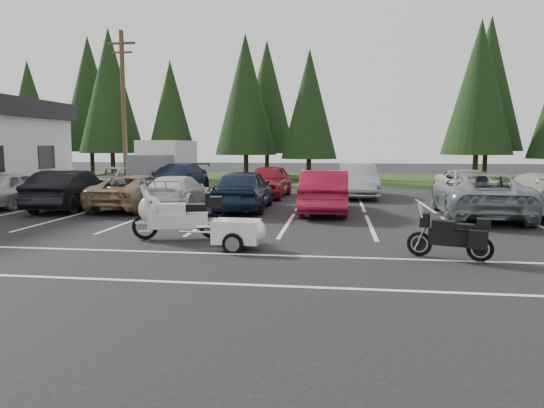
{
  "coord_description": "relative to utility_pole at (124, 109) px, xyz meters",
  "views": [
    {
      "loc": [
        2.1,
        -14.62,
        2.57
      ],
      "look_at": [
        0.2,
        -0.5,
        0.87
      ],
      "focal_mm": 32.0,
      "sensor_mm": 36.0,
      "label": 1
    }
  ],
  "objects": [
    {
      "name": "car_near_3",
      "position": [
        5.57,
        -7.33,
        -4.01
      ],
      "size": [
        2.02,
        4.76,
        1.37
      ],
      "primitive_type": "imported",
      "rotation": [
        0.0,
        0.0,
        3.16
      ],
      "color": "white",
      "rests_on": "ground"
    },
    {
      "name": "conifer_back_c",
      "position": [
        24.0,
        14.8,
        2.8
      ],
      "size": [
        5.5,
        5.5,
        12.81
      ],
      "color": "#332316",
      "rests_on": "ground"
    },
    {
      "name": "car_far_0",
      "position": [
        -0.08,
        -1.84,
        -3.98
      ],
      "size": [
        2.92,
        5.41,
        1.44
      ],
      "primitive_type": "imported",
      "rotation": [
        0.0,
        0.0,
        -0.1
      ],
      "color": "silver",
      "rests_on": "ground"
    },
    {
      "name": "conifer_back_b",
      "position": [
        6.0,
        15.5,
        2.07
      ],
      "size": [
        4.97,
        4.97,
        11.58
      ],
      "color": "#332316",
      "rests_on": "ground"
    },
    {
      "name": "car_far_3",
      "position": [
        13.15,
        -1.78,
        -3.86
      ],
      "size": [
        1.92,
        5.11,
        1.67
      ],
      "primitive_type": "imported",
      "rotation": [
        0.0,
        0.0,
        0.03
      ],
      "color": "gray",
      "rests_on": "ground"
    },
    {
      "name": "grass_strip",
      "position": [
        10.0,
        12.0,
        -4.69
      ],
      "size": [
        80.0,
        16.0,
        0.01
      ],
      "primitive_type": "cube",
      "color": "#1E3611",
      "rests_on": "ground"
    },
    {
      "name": "conifer_6",
      "position": [
        22.0,
        10.1,
        2.01
      ],
      "size": [
        4.93,
        4.93,
        11.48
      ],
      "color": "#332316",
      "rests_on": "ground"
    },
    {
      "name": "car_near_1",
      "position": [
        1.29,
        -8.21,
        -3.9
      ],
      "size": [
        2.16,
        5.01,
        1.6
      ],
      "primitive_type": "imported",
      "rotation": [
        0.0,
        0.0,
        3.24
      ],
      "color": "black",
      "rests_on": "ground"
    },
    {
      "name": "touring_motorcycle",
      "position": [
        7.76,
        -13.81,
        -3.92
      ],
      "size": [
        2.93,
        1.5,
        1.55
      ],
      "primitive_type": null,
      "rotation": [
        0.0,
        0.0,
        0.24
      ],
      "color": "silver",
      "rests_on": "ground"
    },
    {
      "name": "box_truck",
      "position": [
        2.0,
        0.5,
        -3.25
      ],
      "size": [
        2.4,
        5.6,
        2.9
      ],
      "primitive_type": null,
      "color": "silver",
      "rests_on": "ground"
    },
    {
      "name": "car_near_4",
      "position": [
        8.38,
        -7.5,
        -3.86
      ],
      "size": [
        2.05,
        4.93,
        1.67
      ],
      "primitive_type": "imported",
      "rotation": [
        0.0,
        0.0,
        3.16
      ],
      "color": "#162238",
      "rests_on": "ground"
    },
    {
      "name": "lake_water",
      "position": [
        14.0,
        43.0,
        -4.7
      ],
      "size": [
        70.0,
        50.0,
        0.02
      ],
      "primitive_type": "cube",
      "color": "slate",
      "rests_on": "ground"
    },
    {
      "name": "conifer_4",
      "position": [
        5.0,
        10.9,
        1.83
      ],
      "size": [
        4.8,
        4.8,
        11.17
      ],
      "color": "#332316",
      "rests_on": "ground"
    },
    {
      "name": "conifer_back_a",
      "position": [
        -10.0,
        15.0,
        2.49
      ],
      "size": [
        5.28,
        5.28,
        12.3
      ],
      "color": "#332316",
      "rests_on": "ground"
    },
    {
      "name": "conifer_1",
      "position": [
        -12.0,
        9.2,
        0.69
      ],
      "size": [
        3.96,
        3.96,
        9.22
      ],
      "color": "#332316",
      "rests_on": "ground"
    },
    {
      "name": "car_near_7",
      "position": [
        19.62,
        -7.37,
        -3.9
      ],
      "size": [
        2.49,
        5.62,
        1.6
      ],
      "primitive_type": "imported",
      "rotation": [
        0.0,
        0.0,
        3.1
      ],
      "color": "#AAA89C",
      "rests_on": "ground"
    },
    {
      "name": "adventure_motorcycle",
      "position": [
        14.66,
        -15.3,
        -4.06
      ],
      "size": [
        2.21,
        1.34,
        1.27
      ],
      "primitive_type": null,
      "rotation": [
        0.0,
        0.0,
        -0.32
      ],
      "color": "black",
      "rests_on": "ground"
    },
    {
      "name": "car_near_5",
      "position": [
        11.65,
        -7.82,
        -3.87
      ],
      "size": [
        1.78,
        5.03,
        1.65
      ],
      "primitive_type": "imported",
      "rotation": [
        0.0,
        0.0,
        3.13
      ],
      "color": "maroon",
      "rests_on": "ground"
    },
    {
      "name": "car_near_6",
      "position": [
        17.2,
        -8.25,
        -3.86
      ],
      "size": [
        3.2,
        6.21,
        1.67
      ],
      "primitive_type": "imported",
      "rotation": [
        0.0,
        0.0,
        3.07
      ],
      "color": "gray",
      "rests_on": "ground"
    },
    {
      "name": "utility_pole",
      "position": [
        0.0,
        0.0,
        0.0
      ],
      "size": [
        1.6,
        0.26,
        9.0
      ],
      "color": "#473321",
      "rests_on": "ground"
    },
    {
      "name": "conifer_5",
      "position": [
        10.0,
        9.6,
        0.93
      ],
      "size": [
        4.14,
        4.14,
        9.63
      ],
      "color": "#332316",
      "rests_on": "ground"
    },
    {
      "name": "stall_markings",
      "position": [
        10.0,
        -10.0,
        -4.69
      ],
      "size": [
        32.0,
        16.0,
        0.01
      ],
      "primitive_type": "cube",
      "color": "silver",
      "rests_on": "ground"
    },
    {
      "name": "car_near_2",
      "position": [
        3.98,
        -7.71,
        -3.99
      ],
      "size": [
        2.68,
        5.26,
        1.42
      ],
      "primitive_type": "imported",
      "rotation": [
        0.0,
        0.0,
        3.08
      ],
      "color": "#907254",
      "rests_on": "ground"
    },
    {
      "name": "car_far_2",
      "position": [
        8.65,
        -2.43,
        -3.88
      ],
      "size": [
        2.2,
        4.88,
        1.63
      ],
      "primitive_type": "imported",
      "rotation": [
        0.0,
        0.0,
        -0.06
      ],
      "color": "maroon",
      "rests_on": "ground"
    },
    {
      "name": "conifer_2",
      "position": [
        -6.0,
        10.8,
        2.25
      ],
      "size": [
        5.1,
        5.1,
        11.89
      ],
      "color": "#332316",
      "rests_on": "ground"
    },
    {
      "name": "conifer_3",
      "position": [
        -0.5,
        9.4,
        0.57
      ],
      "size": [
        3.87,
        3.87,
        9.02
      ],
      "color": "#332316",
      "rests_on": "ground"
    },
    {
      "name": "car_far_1",
      "position": [
        3.56,
        -1.64,
        -3.87
      ],
      "size": [
        2.64,
        5.8,
        1.65
      ],
      "primitive_type": "imported",
      "rotation": [
        0.0,
        0.0,
        -0.06
      ],
      "color": "#162039",
      "rests_on": "ground"
    },
    {
      "name": "car_near_0",
      "position": [
        -1.62,
        -7.73,
        -3.94
      ],
      "size": [
        2.02,
        4.53,
        1.51
      ],
      "primitive_type": "imported",
      "rotation": [
        0.0,
        0.0,
        3.19
      ],
      "color": "silver",
      "rests_on": "ground"
    },
    {
      "name": "car_far_4",
      "position": [
        18.53,
        -1.55,
        -3.99
      ],
      "size": [
        2.54,
        5.17,
        1.41
      ],
      "primitive_type": "imported",
      "rotation": [
        0.0,
        0.0,
        0.04
      ],
      "color": "beige",
      "rests_on": "ground"
    },
    {
      "name": "ground",
      "position": [
        10.0,
        -12.0,
        -4.7
      ],
      "size": [
        120.0,
        120.0,
        0.0
      ],
      "primitive_type": "plane",
      "color": "black",
      "rests_on": "ground"
    },
    {
      "name": "cargo_trailer",
      "position": [
        9.64,
        -14.94,
        -4.32
      ],
      "size": [
        1.67,
        0.97,
        0.76
      ],
      "primitive_type": null,
      "rotation": [
        0.0,
        0.0,
        -0.03
      ],
      "color": "white",
      "rests_on": "ground"
    }
  ]
}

